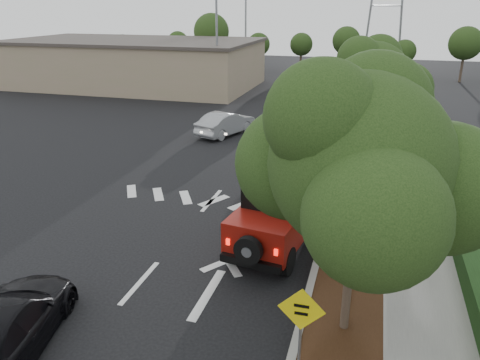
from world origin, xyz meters
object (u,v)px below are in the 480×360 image
at_px(black_suv_oncoming, 6,326).
at_px(speed_hump_sign, 301,320).
at_px(red_jeep, 279,213).
at_px(silver_suv_ahead, 294,158).

height_order(black_suv_oncoming, speed_hump_sign, speed_hump_sign).
bearing_deg(black_suv_oncoming, speed_hump_sign, 175.01).
relative_size(red_jeep, black_suv_oncoming, 0.99).
height_order(red_jeep, black_suv_oncoming, red_jeep).
relative_size(silver_suv_ahead, speed_hump_sign, 2.33).
height_order(silver_suv_ahead, speed_hump_sign, speed_hump_sign).
bearing_deg(red_jeep, black_suv_oncoming, -117.80).
bearing_deg(silver_suv_ahead, black_suv_oncoming, -86.80).
relative_size(black_suv_oncoming, speed_hump_sign, 2.23).
bearing_deg(speed_hump_sign, red_jeep, 105.52).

